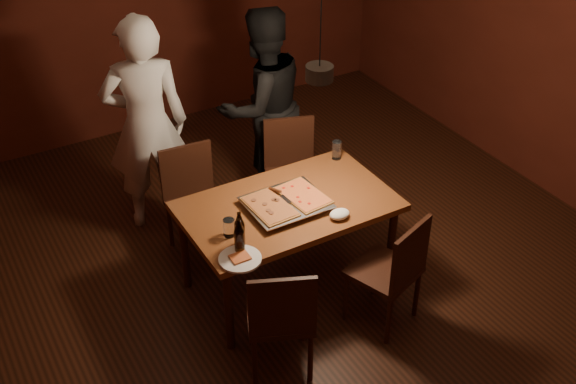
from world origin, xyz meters
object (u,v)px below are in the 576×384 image
chair_near_right (395,265)px  diner_white (146,125)px  chair_near_left (281,312)px  dining_table (288,212)px  pizza_tray (286,205)px  beer_bottle_b (240,229)px  diner_dark (262,106)px  pendant_lamp (319,72)px  beer_bottle_a (239,236)px  chair_far_right (291,162)px  plate_slice (240,259)px  chair_far_left (192,192)px

chair_near_right → diner_white: 2.27m
chair_near_left → dining_table: bearing=80.8°
pizza_tray → beer_bottle_b: beer_bottle_b is taller
diner_white → diner_dark: (1.00, -0.08, -0.06)m
pizza_tray → pendant_lamp: pendant_lamp is taller
diner_white → pendant_lamp: size_ratio=1.67×
dining_table → pizza_tray: 0.11m
beer_bottle_a → diner_white: 1.60m
dining_table → beer_bottle_b: (-0.50, -0.24, 0.20)m
chair_far_right → plate_slice: (-1.05, -1.15, 0.22)m
beer_bottle_b → pizza_tray: bearing=24.0°
chair_far_right → chair_near_right: same height
dining_table → beer_bottle_b: bearing=-154.3°
plate_slice → pizza_tray: bearing=33.0°
pizza_tray → beer_bottle_b: 0.52m
pendant_lamp → diner_dark: bearing=78.3°
chair_near_right → chair_far_left: bearing=99.6°
chair_far_right → chair_near_left: size_ratio=0.97×
beer_bottle_b → diner_dark: (0.95, 1.45, -0.01)m
beer_bottle_b → diner_dark: bearing=56.8°
chair_far_left → diner_dark: diner_dark is taller
pizza_tray → diner_dark: (0.48, 1.24, 0.09)m
chair_far_left → pizza_tray: bearing=119.9°
chair_far_right → plate_slice: 1.57m
dining_table → chair_far_right: chair_far_right is taller
chair_near_left → beer_bottle_b: (-0.03, 0.49, 0.34)m
beer_bottle_b → plate_slice: 0.20m
beer_bottle_b → chair_far_right: bearing=46.0°
chair_far_left → pizza_tray: chair_far_left is taller
dining_table → chair_far_left: 0.89m
dining_table → chair_far_right: (0.47, 0.77, -0.14)m
chair_far_left → pendant_lamp: pendant_lamp is taller
chair_far_right → chair_near_right: 1.49m
diner_white → beer_bottle_b: bearing=108.3°
chair_near_left → chair_near_right: 0.90m
chair_far_right → chair_near_right: size_ratio=1.00×
plate_slice → chair_far_left: bearing=82.1°
chair_far_left → diner_dark: 1.02m
chair_near_left → diner_white: bearing=115.9°
dining_table → chair_near_left: (-0.48, -0.73, -0.14)m
chair_near_right → beer_bottle_a: beer_bottle_a is taller
plate_slice → diner_white: diner_white is taller
plate_slice → chair_near_left: bearing=-73.7°
plate_slice → pendant_lamp: size_ratio=0.25×
diner_white → chair_near_left: bearing=108.6°
diner_dark → beer_bottle_b: bearing=51.7°
chair_far_right → dining_table: bearing=78.0°
dining_table → chair_far_left: (-0.42, 0.78, -0.14)m
chair_near_left → chair_near_right: size_ratio=1.03×
chair_near_right → beer_bottle_a: (-0.96, 0.42, 0.34)m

